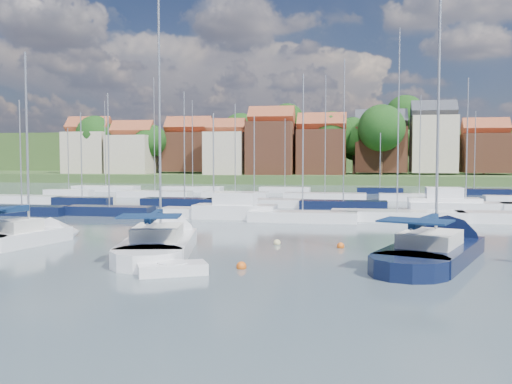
# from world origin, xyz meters

# --- Properties ---
(ground) EXTENTS (260.00, 260.00, 0.00)m
(ground) POSITION_xyz_m (0.00, 40.00, 0.00)
(ground) COLOR #43535B
(ground) RESTS_ON ground
(sailboat_left) EXTENTS (4.22, 9.33, 12.40)m
(sailboat_left) POSITION_xyz_m (-14.26, 3.99, 0.37)
(sailboat_left) COLOR white
(sailboat_left) RESTS_ON ground
(sailboat_centre) EXTENTS (6.20, 13.60, 17.81)m
(sailboat_centre) POSITION_xyz_m (-5.87, 3.71, 0.35)
(sailboat_centre) COLOR white
(sailboat_centre) RESTS_ON ground
(sailboat_navy) EXTENTS (8.00, 13.96, 18.67)m
(sailboat_navy) POSITION_xyz_m (9.58, 3.91, 0.35)
(sailboat_navy) COLOR black
(sailboat_navy) RESTS_ON ground
(tender) EXTENTS (3.33, 2.61, 0.65)m
(tender) POSITION_xyz_m (-2.87, -3.49, 0.25)
(tender) COLOR white
(tender) RESTS_ON ground
(buoy_c) EXTENTS (0.55, 0.55, 0.55)m
(buoy_c) POSITION_xyz_m (-3.94, -0.03, 0.00)
(buoy_c) COLOR #D85914
(buoy_c) RESTS_ON ground
(buoy_d) EXTENTS (0.48, 0.48, 0.48)m
(buoy_d) POSITION_xyz_m (-0.12, -1.64, 0.00)
(buoy_d) COLOR #D85914
(buoy_d) RESTS_ON ground
(buoy_e) EXTENTS (0.43, 0.43, 0.43)m
(buoy_e) POSITION_xyz_m (4.21, 5.49, 0.00)
(buoy_e) COLOR #D85914
(buoy_e) RESTS_ON ground
(buoy_g) EXTENTS (0.42, 0.42, 0.42)m
(buoy_g) POSITION_xyz_m (0.41, 6.11, 0.00)
(buoy_g) COLOR beige
(buoy_g) RESTS_ON ground
(marina_field) EXTENTS (79.62, 41.41, 15.93)m
(marina_field) POSITION_xyz_m (1.91, 35.15, 0.43)
(marina_field) COLOR white
(marina_field) RESTS_ON ground
(far_shore_town) EXTENTS (212.46, 90.00, 22.27)m
(far_shore_town) POSITION_xyz_m (2.23, 132.67, 4.61)
(far_shore_town) COLOR #3F592C
(far_shore_town) RESTS_ON ground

